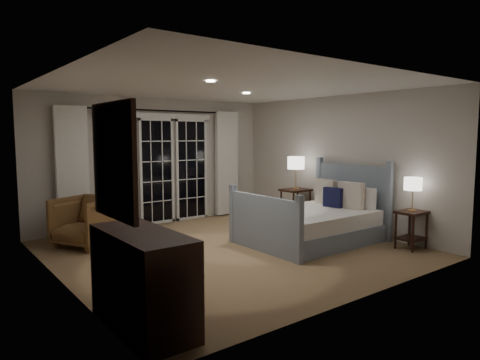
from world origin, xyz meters
TOP-DOWN VIEW (x-y plane):
  - floor at (0.00, 0.00)m, footprint 5.00×5.00m
  - ceiling at (0.00, 0.00)m, footprint 5.00×5.00m
  - wall_left at (-2.50, 0.00)m, footprint 0.02×5.00m
  - wall_right at (2.50, 0.00)m, footprint 0.02×5.00m
  - wall_back at (0.00, 2.50)m, footprint 5.00×0.02m
  - wall_front at (0.00, -2.50)m, footprint 5.00×0.02m
  - french_doors at (0.00, 2.46)m, footprint 2.50×0.04m
  - curtain_rod at (0.00, 2.40)m, footprint 3.50×0.03m
  - curtain_left at (-1.65, 2.38)m, footprint 0.55×0.10m
  - curtain_right at (1.65, 2.38)m, footprint 0.55×0.10m
  - downlight_a at (0.80, 0.60)m, footprint 0.12×0.12m
  - downlight_b at (-0.60, -0.40)m, footprint 0.12×0.12m
  - bed at (1.42, -0.44)m, footprint 2.14×1.53m
  - nightstand_left at (2.28, -1.69)m, footprint 0.46×0.37m
  - nightstand_right at (2.16, 0.75)m, footprint 0.54×0.43m
  - lamp_left at (2.28, -1.69)m, footprint 0.27×0.27m
  - lamp_right at (2.16, 0.75)m, footprint 0.33×0.33m
  - armchair at (-1.69, 1.56)m, footprint 1.17×1.16m
  - dresser at (-2.23, -1.71)m, footprint 0.54×1.27m
  - mirror at (-2.47, -1.71)m, footprint 0.05×0.85m

SIDE VIEW (x-z plane):
  - floor at x=0.00m, z-range 0.00..0.00m
  - bed at x=1.42m, z-range -0.30..0.94m
  - nightstand_left at x=2.28m, z-range 0.09..0.69m
  - armchair at x=-1.69m, z-range 0.00..0.80m
  - dresser at x=-2.23m, z-range 0.00..0.90m
  - nightstand_right at x=2.16m, z-range 0.12..0.82m
  - lamp_left at x=2.28m, z-range 0.75..1.27m
  - french_doors at x=0.00m, z-range -0.01..2.19m
  - curtain_left at x=-1.65m, z-range 0.02..2.27m
  - curtain_right at x=1.65m, z-range 0.02..2.27m
  - lamp_right at x=2.16m, z-range 0.90..1.54m
  - wall_left at x=-2.50m, z-range 0.00..2.50m
  - wall_right at x=2.50m, z-range 0.00..2.50m
  - wall_back at x=0.00m, z-range 0.00..2.50m
  - wall_front at x=0.00m, z-range 0.00..2.50m
  - mirror at x=-2.47m, z-range 1.05..2.05m
  - curtain_rod at x=0.00m, z-range 2.23..2.27m
  - downlight_a at x=0.80m, z-range 2.48..2.50m
  - downlight_b at x=-0.60m, z-range 2.48..2.50m
  - ceiling at x=0.00m, z-range 2.50..2.50m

